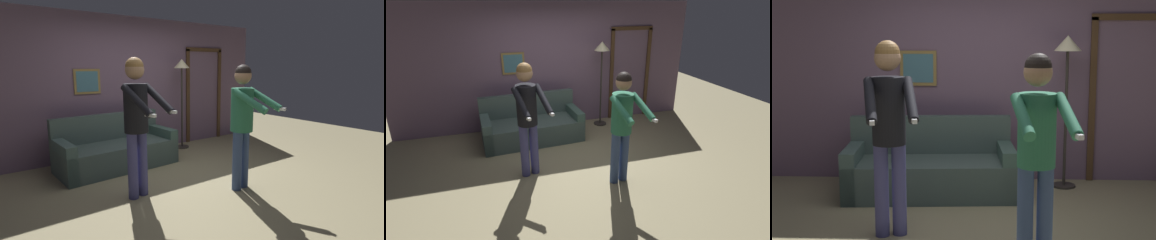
% 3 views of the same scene
% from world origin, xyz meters
% --- Properties ---
extents(ground_plane, '(12.00, 12.00, 0.00)m').
position_xyz_m(ground_plane, '(0.00, 0.00, 0.00)').
color(ground_plane, '#958A64').
extents(back_wall_assembly, '(6.40, 0.10, 2.60)m').
position_xyz_m(back_wall_assembly, '(0.02, 2.00, 1.30)').
color(back_wall_assembly, slate).
rests_on(back_wall_assembly, ground_plane).
extents(couch, '(1.95, 0.98, 0.87)m').
position_xyz_m(couch, '(-0.52, 1.27, 0.28)').
color(couch, '#44554F').
rests_on(couch, ground_plane).
extents(torchiere_lamp, '(0.32, 0.32, 1.82)m').
position_xyz_m(torchiere_lamp, '(1.07, 1.65, 1.50)').
color(torchiere_lamp, '#332D28').
rests_on(torchiere_lamp, ground_plane).
extents(person_standing_left, '(0.54, 0.70, 1.79)m').
position_xyz_m(person_standing_left, '(-0.75, -0.03, 1.09)').
color(person_standing_left, '#3F3F77').
rests_on(person_standing_left, ground_plane).
extents(person_standing_right, '(0.51, 0.66, 1.70)m').
position_xyz_m(person_standing_right, '(0.52, -0.62, 1.03)').
color(person_standing_right, '#354A77').
rests_on(person_standing_right, ground_plane).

